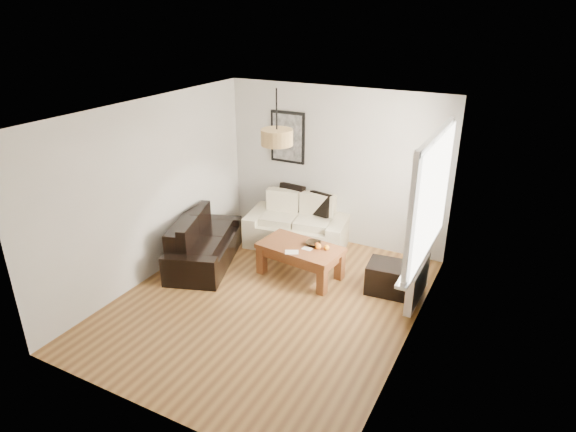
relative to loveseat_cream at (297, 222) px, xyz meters
The scene contains 21 objects.
floor 1.88m from the loveseat_cream, 76.11° to the right, with size 4.50×4.50×0.00m, color brown.
ceiling 2.86m from the loveseat_cream, 76.11° to the right, with size 3.80×4.50×0.00m, color white, non-canonical shape.
wall_back 1.10m from the loveseat_cream, 46.87° to the left, with size 3.80×0.04×2.60m, color silver, non-canonical shape.
wall_front 4.15m from the loveseat_cream, 83.77° to the right, with size 3.80×0.04×2.60m, color silver, non-canonical shape.
wall_left 2.47m from the loveseat_cream, 129.35° to the right, with size 0.04×4.50×2.60m, color silver, non-canonical shape.
wall_right 3.07m from the loveseat_cream, 37.26° to the right, with size 0.04×4.50×2.60m, color silver, non-canonical shape.
window_bay 2.77m from the loveseat_cream, 23.08° to the right, with size 0.14×1.90×1.60m, color white, non-canonical shape.
radiator 2.46m from the loveseat_cream, 23.44° to the right, with size 0.10×0.90×0.52m, color white.
poster 1.42m from the loveseat_cream, 132.96° to the left, with size 0.62×0.04×0.87m, color black, non-canonical shape.
pendant_shade 2.39m from the loveseat_cream, 73.43° to the right, with size 0.40×0.40×0.20m, color tan.
loveseat_cream is the anchor object (origin of this frame).
sofa_leather 1.60m from the loveseat_cream, 128.31° to the right, with size 1.66×0.81×0.72m, color black, non-canonical shape.
coffee_table 1.08m from the loveseat_cream, 61.02° to the right, with size 1.21×0.66×0.49m, color brown, non-canonical shape.
ottoman 2.04m from the loveseat_cream, 21.47° to the right, with size 0.74×0.48×0.43m, color black.
cushion_left 0.44m from the loveseat_cream, 137.24° to the left, with size 0.44×0.14×0.44m, color black.
cushion_right 0.48m from the loveseat_cream, 32.30° to the left, with size 0.39×0.12×0.39m, color black.
fruit_bowl 1.08m from the loveseat_cream, 50.68° to the right, with size 0.22×0.22×0.05m, color black.
orange_a 1.20m from the loveseat_cream, 48.73° to the right, with size 0.09×0.09×0.09m, color orange.
orange_b 1.27m from the loveseat_cream, 43.98° to the right, with size 0.08×0.08×0.08m, color orange.
orange_c 1.16m from the loveseat_cream, 48.88° to the right, with size 0.08×0.08×0.08m, color #FF5C15.
papers 1.28m from the loveseat_cream, 67.01° to the right, with size 0.19×0.13×0.01m, color silver.
Camera 1 is at (2.89, -4.94, 3.74)m, focal length 30.64 mm.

